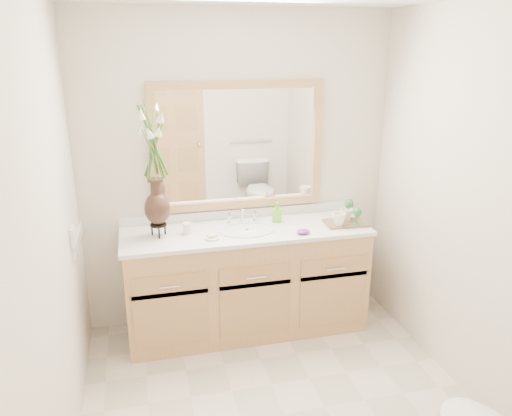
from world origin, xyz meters
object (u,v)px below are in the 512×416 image
object	(u,v)px
soap_bottle	(277,213)
tray	(345,223)
tumbler	(187,228)
flower_vase	(154,155)

from	to	relation	value
soap_bottle	tray	distance (m)	0.53
soap_bottle	tray	size ratio (longest dim) A/B	0.44
tumbler	soap_bottle	distance (m)	0.71
flower_vase	soap_bottle	size ratio (longest dim) A/B	6.24
flower_vase	soap_bottle	world-z (taller)	flower_vase
tumbler	tray	size ratio (longest dim) A/B	0.26
soap_bottle	tray	bearing A→B (deg)	-7.06
flower_vase	tray	bearing A→B (deg)	-3.48
flower_vase	tumbler	world-z (taller)	flower_vase
tumbler	tray	distance (m)	1.20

